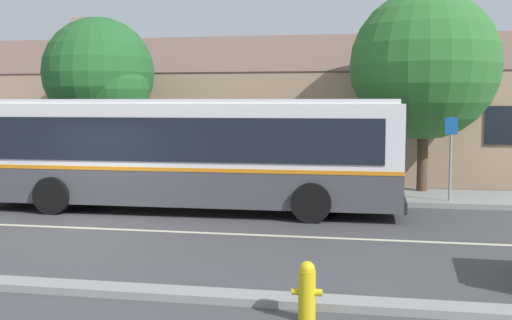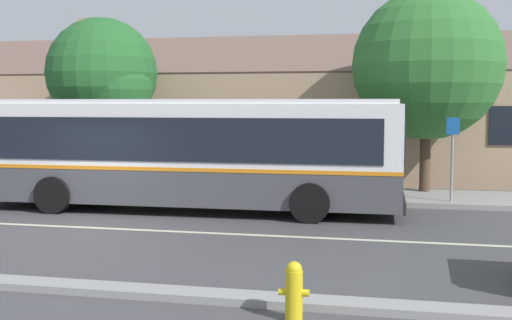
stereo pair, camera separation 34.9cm
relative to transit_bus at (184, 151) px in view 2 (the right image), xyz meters
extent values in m
plane|color=#424244|center=(-1.72, -2.90, -1.65)|extent=(300.00, 300.00, 0.00)
cube|color=gray|center=(-1.72, 3.10, -1.57)|extent=(60.00, 3.00, 0.15)
cube|color=beige|center=(-1.72, -2.90, -1.64)|extent=(60.00, 0.16, 0.01)
cube|color=tan|center=(-0.48, 9.97, 0.34)|extent=(28.00, 8.19, 3.98)
cube|color=brown|center=(-0.48, 7.93, 3.18)|extent=(28.60, 4.15, 1.84)
cube|color=brown|center=(-0.48, 12.02, 3.18)|extent=(28.60, 4.15, 1.84)
cube|color=tan|center=(-8.18, 10.79, 4.52)|extent=(0.70, 0.70, 1.20)
cube|color=black|center=(-0.48, 5.85, 0.54)|extent=(1.10, 0.06, 1.30)
cube|color=black|center=(9.32, 5.85, 0.54)|extent=(1.10, 0.06, 1.30)
cube|color=#4C3323|center=(3.72, 5.85, -0.60)|extent=(1.00, 0.06, 2.10)
cube|color=#47474C|center=(-0.02, 0.00, -0.91)|extent=(11.83, 2.68, 0.93)
cube|color=orange|center=(-0.02, 0.00, -0.39)|extent=(11.85, 2.70, 0.10)
cube|color=white|center=(-0.02, 0.00, 0.47)|extent=(11.83, 2.68, 1.63)
cube|color=white|center=(-0.02, 0.00, 1.35)|extent=(11.59, 2.56, 0.12)
cube|color=black|center=(-0.04, 1.26, 0.37)|extent=(10.85, 0.20, 1.13)
cube|color=black|center=(0.00, -1.27, 0.37)|extent=(10.85, 0.20, 1.13)
cube|color=black|center=(5.90, 0.09, 0.37)|extent=(0.07, 2.20, 1.13)
cube|color=black|center=(5.90, 0.09, 1.15)|extent=(0.07, 1.75, 0.24)
cube|color=black|center=(5.92, 0.09, -1.25)|extent=(0.12, 2.50, 0.28)
cube|color=#B21919|center=(-1.51, 1.24, -0.91)|extent=(3.30, 0.08, 0.65)
cube|color=black|center=(4.56, 1.34, -0.22)|extent=(0.90, 0.04, 2.31)
cylinder|color=black|center=(3.62, 1.30, -1.15)|extent=(1.00, 0.30, 1.00)
cylinder|color=black|center=(3.66, -1.19, -1.15)|extent=(1.00, 0.30, 1.00)
cylinder|color=black|center=(-3.28, 1.20, -1.15)|extent=(1.00, 0.30, 1.00)
cylinder|color=black|center=(-3.24, -1.30, -1.15)|extent=(1.00, 0.30, 1.00)
cube|color=brown|center=(-5.49, 3.02, -1.05)|extent=(1.70, 0.10, 0.04)
cube|color=brown|center=(-5.49, 2.88, -1.05)|extent=(1.70, 0.10, 0.04)
cube|color=brown|center=(-5.49, 2.73, -1.05)|extent=(1.70, 0.10, 0.04)
cube|color=brown|center=(-5.49, 2.61, -0.75)|extent=(1.70, 0.04, 0.10)
cube|color=brown|center=(-5.49, 2.61, -0.61)|extent=(1.70, 0.04, 0.10)
cube|color=black|center=(-4.81, 2.88, -1.27)|extent=(0.08, 0.43, 0.45)
cube|color=black|center=(-6.17, 2.88, -1.27)|extent=(0.08, 0.43, 0.45)
cylinder|color=#4C3828|center=(6.63, 4.13, -0.34)|extent=(0.34, 0.34, 2.61)
sphere|color=#2D6B2D|center=(6.63, 4.13, 2.48)|extent=(4.69, 4.69, 4.69)
cylinder|color=#4C3828|center=(-4.23, 3.89, -0.28)|extent=(0.35, 0.35, 2.73)
sphere|color=#235B28|center=(-4.23, 3.89, 2.32)|extent=(3.80, 3.80, 3.80)
sphere|color=#235B28|center=(-3.59, 3.55, 1.74)|extent=(2.54, 2.54, 2.54)
cylinder|color=gold|center=(4.36, -8.30, -1.30)|extent=(0.24, 0.24, 0.70)
sphere|color=gold|center=(4.36, -8.30, -0.93)|extent=(0.22, 0.22, 0.22)
cylinder|color=gold|center=(4.20, -8.30, -1.25)|extent=(0.10, 0.10, 0.10)
cylinder|color=gold|center=(4.52, -8.30, -1.25)|extent=(0.10, 0.10, 0.10)
cylinder|color=gray|center=(7.28, 2.10, -0.30)|extent=(0.07, 0.07, 2.40)
cube|color=#1959A5|center=(7.28, 2.08, 0.65)|extent=(0.36, 0.03, 0.48)
camera|label=1|loc=(5.31, -16.83, 1.35)|focal=45.00mm
camera|label=2|loc=(5.65, -16.76, 1.35)|focal=45.00mm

